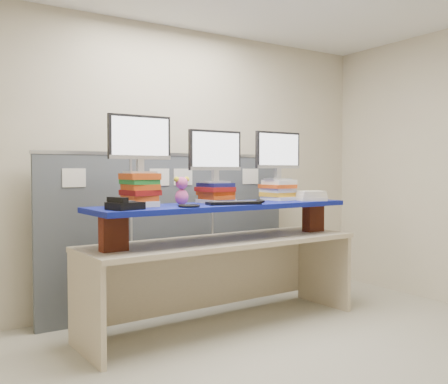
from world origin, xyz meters
TOP-DOWN VIEW (x-y plane):
  - room at (0.00, 0.00)m, footprint 5.00×4.00m
  - cubicle_partition at (-0.00, 1.78)m, footprint 2.60×0.06m
  - desk at (0.16, 1.10)m, footprint 2.55×0.86m
  - brick_pier_left at (-0.88, 1.00)m, footprint 0.20×0.12m
  - brick_pier_right at (1.20, 1.11)m, footprint 0.20×0.12m
  - blue_board at (0.16, 1.10)m, footprint 2.40×0.71m
  - book_stack_left at (-0.59, 1.18)m, footprint 0.26×0.31m
  - book_stack_center at (0.15, 1.22)m, footprint 0.29×0.32m
  - book_stack_right at (0.88, 1.26)m, footprint 0.27×0.32m
  - monitor_left at (-0.58, 1.18)m, footprint 0.53×0.16m
  - monitor_center at (0.14, 1.22)m, footprint 0.53×0.16m
  - monitor_right at (0.87, 1.26)m, footprint 0.53×0.16m
  - keyboard at (0.15, 0.94)m, footprint 0.47×0.24m
  - mouse at (0.47, 1.00)m, footprint 0.09×0.12m
  - desk_phone at (-0.82, 0.92)m, footprint 0.27×0.25m
  - headset at (-0.30, 0.89)m, footprint 0.19×0.19m
  - plush_toy at (-0.23, 1.14)m, footprint 0.14×0.10m
  - binder_stack at (1.09, 1.02)m, footprint 0.30×0.27m

SIDE VIEW (x-z plane):
  - desk at x=0.16m, z-range 0.23..0.99m
  - cubicle_partition at x=0.00m, z-range 0.00..1.53m
  - brick_pier_left at x=-0.88m, z-range 0.77..1.03m
  - brick_pier_right at x=1.20m, z-range 0.77..1.03m
  - blue_board at x=0.16m, z-range 1.03..1.08m
  - headset at x=-0.30m, z-range 1.08..1.10m
  - keyboard at x=0.15m, z-range 1.08..1.10m
  - mouse at x=0.47m, z-range 1.08..1.11m
  - desk_phone at x=-0.82m, z-range 1.06..1.16m
  - binder_stack at x=1.09m, z-range 1.07..1.17m
  - book_stack_center at x=0.15m, z-range 1.08..1.25m
  - book_stack_right at x=0.88m, z-range 1.07..1.27m
  - plush_toy at x=-0.23m, z-range 1.08..1.31m
  - book_stack_left at x=-0.59m, z-range 1.08..1.34m
  - room at x=0.00m, z-range 0.00..2.80m
  - monitor_center at x=0.14m, z-range 1.28..1.75m
  - monitor_right at x=0.87m, z-range 1.30..1.77m
  - monitor_left at x=-0.58m, z-range 1.37..1.83m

